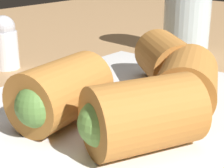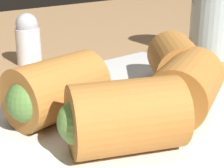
% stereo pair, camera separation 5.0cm
% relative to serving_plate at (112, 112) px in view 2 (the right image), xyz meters
% --- Properties ---
extents(table_surface, '(1.80, 1.40, 0.02)m').
position_rel_serving_plate_xyz_m(table_surface, '(0.01, 0.01, -0.02)').
color(table_surface, '#A87F54').
rests_on(table_surface, ground).
extents(serving_plate, '(0.33, 0.25, 0.01)m').
position_rel_serving_plate_xyz_m(serving_plate, '(0.00, 0.00, 0.00)').
color(serving_plate, white).
rests_on(serving_plate, table_surface).
extents(roll_front_left, '(0.10, 0.08, 0.05)m').
position_rel_serving_plate_xyz_m(roll_front_left, '(0.03, -0.06, 0.03)').
color(roll_front_left, '#B77533').
rests_on(roll_front_left, serving_plate).
extents(roll_front_right, '(0.09, 0.10, 0.05)m').
position_rel_serving_plate_xyz_m(roll_front_right, '(0.08, -0.01, 0.03)').
color(roll_front_right, '#B77533').
rests_on(roll_front_right, serving_plate).
extents(roll_back_left, '(0.10, 0.08, 0.05)m').
position_rel_serving_plate_xyz_m(roll_back_left, '(-0.05, -0.07, 0.03)').
color(roll_back_left, '#B77533').
rests_on(roll_back_left, serving_plate).
extents(roll_back_right, '(0.09, 0.06, 0.05)m').
position_rel_serving_plate_xyz_m(roll_back_right, '(-0.06, 0.01, 0.03)').
color(roll_back_right, '#B77533').
rests_on(roll_back_right, serving_plate).
extents(drinking_glass, '(0.07, 0.07, 0.14)m').
position_rel_serving_plate_xyz_m(drinking_glass, '(0.27, 0.08, 0.06)').
color(drinking_glass, silver).
rests_on(drinking_glass, table_surface).
extents(salt_shaker, '(0.03, 0.03, 0.07)m').
position_rel_serving_plate_xyz_m(salt_shaker, '(0.03, 0.22, 0.03)').
color(salt_shaker, silver).
rests_on(salt_shaker, table_surface).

